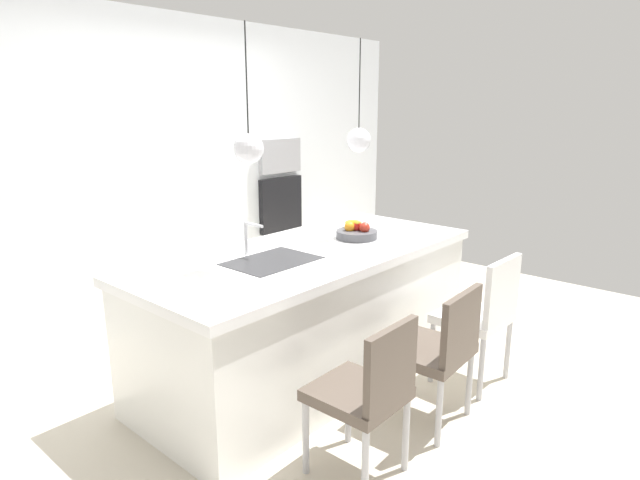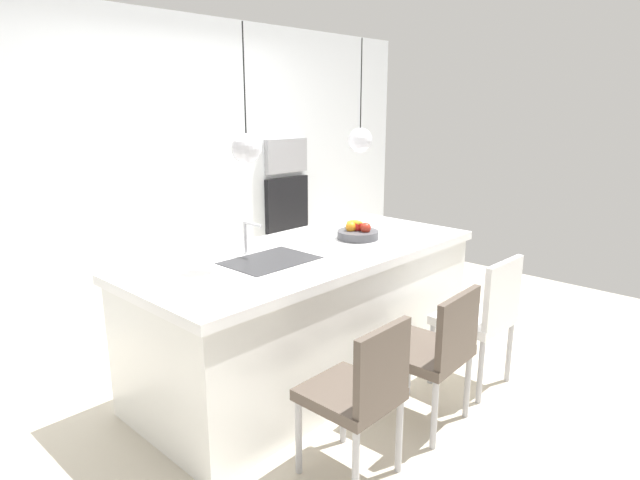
% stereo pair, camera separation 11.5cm
% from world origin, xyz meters
% --- Properties ---
extents(floor, '(6.60, 6.60, 0.00)m').
position_xyz_m(floor, '(0.00, 0.00, 0.00)').
color(floor, beige).
rests_on(floor, ground).
extents(back_wall, '(6.00, 0.10, 2.60)m').
position_xyz_m(back_wall, '(0.00, 1.65, 1.30)').
color(back_wall, white).
rests_on(back_wall, ground).
extents(kitchen_island, '(2.50, 1.07, 0.91)m').
position_xyz_m(kitchen_island, '(0.00, 0.00, 0.46)').
color(kitchen_island, white).
rests_on(kitchen_island, ground).
extents(sink_basin, '(0.56, 0.40, 0.02)m').
position_xyz_m(sink_basin, '(-0.36, 0.00, 0.91)').
color(sink_basin, '#2D2D30').
rests_on(sink_basin, kitchen_island).
extents(faucet, '(0.02, 0.17, 0.22)m').
position_xyz_m(faucet, '(-0.36, 0.21, 1.05)').
color(faucet, silver).
rests_on(faucet, kitchen_island).
extents(fruit_bowl, '(0.30, 0.30, 0.15)m').
position_xyz_m(fruit_bowl, '(0.47, -0.04, 0.96)').
color(fruit_bowl, '#4C4C51').
rests_on(fruit_bowl, kitchen_island).
extents(microwave, '(0.54, 0.08, 0.34)m').
position_xyz_m(microwave, '(1.27, 1.58, 1.36)').
color(microwave, '#9E9EA3').
rests_on(microwave, back_wall).
extents(oven, '(0.56, 0.08, 0.56)m').
position_xyz_m(oven, '(1.27, 1.58, 0.86)').
color(oven, black).
rests_on(oven, back_wall).
extents(chair_near, '(0.42, 0.44, 0.86)m').
position_xyz_m(chair_near, '(-0.63, -0.95, 0.49)').
color(chair_near, brown).
rests_on(chair_near, ground).
extents(chair_middle, '(0.50, 0.49, 0.85)m').
position_xyz_m(chair_middle, '(0.04, -0.96, 0.49)').
color(chair_middle, brown).
rests_on(chair_middle, ground).
extents(chair_far, '(0.47, 0.43, 0.91)m').
position_xyz_m(chair_far, '(0.65, -0.96, 0.52)').
color(chair_far, white).
rests_on(chair_far, ground).
extents(pendant_light_left, '(0.17, 0.17, 0.77)m').
position_xyz_m(pendant_light_left, '(-0.52, 0.00, 1.62)').
color(pendant_light_left, silver).
extents(pendant_light_right, '(0.17, 0.17, 0.77)m').
position_xyz_m(pendant_light_right, '(0.52, 0.00, 1.62)').
color(pendant_light_right, silver).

